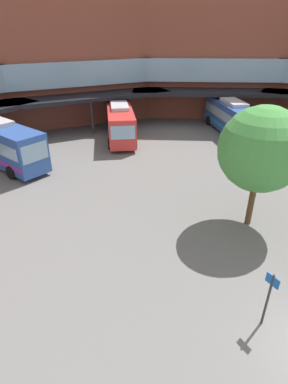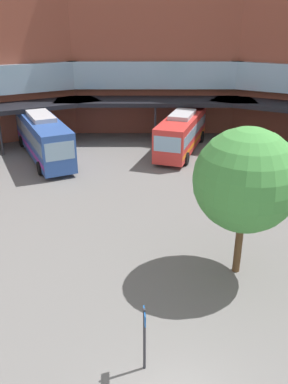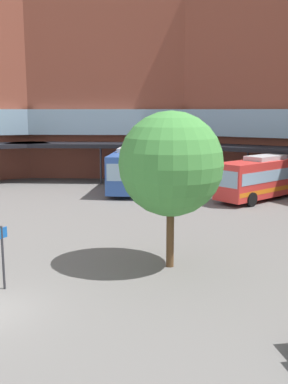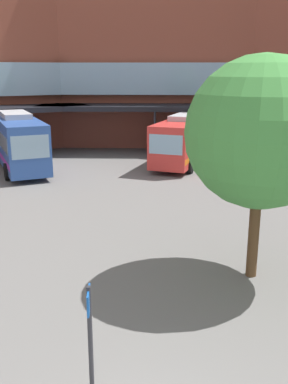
% 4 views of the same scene
% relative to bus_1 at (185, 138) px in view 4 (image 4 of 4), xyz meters
% --- Properties ---
extents(station_building, '(79.39, 45.98, 18.99)m').
position_rel_bus_1_xyz_m(station_building, '(-2.34, -6.10, 7.20)').
color(station_building, brown).
rests_on(station_building, ground).
extents(bus_1, '(5.59, 10.43, 3.62)m').
position_rel_bus_1_xyz_m(bus_1, '(0.00, 0.00, 0.00)').
color(bus_1, red).
rests_on(bus_1, ground).
extents(bus_2, '(7.38, 11.72, 3.92)m').
position_rel_bus_1_xyz_m(bus_2, '(-12.25, -1.79, 0.15)').
color(bus_2, '#2D519E').
rests_on(bus_2, ground).
extents(plaza_tree, '(4.81, 4.81, 7.30)m').
position_rel_bus_1_xyz_m(plaza_tree, '(1.15, -18.88, 3.05)').
color(plaza_tree, brown).
rests_on(plaza_tree, ground).
extents(stop_sign_post, '(0.10, 0.60, 2.69)m').
position_rel_bus_1_xyz_m(stop_sign_post, '(-3.42, -24.89, -0.20)').
color(stop_sign_post, '#2D2D33').
rests_on(stop_sign_post, ground).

